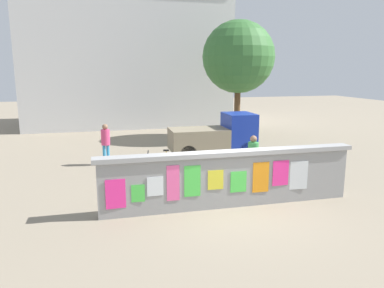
# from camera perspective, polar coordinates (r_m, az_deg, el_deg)

# --- Properties ---
(ground) EXTENTS (60.00, 60.00, 0.00)m
(ground) POSITION_cam_1_polar(r_m,az_deg,el_deg) (17.75, -2.99, -0.53)
(ground) COLOR gray
(poster_wall) EXTENTS (7.18, 0.42, 1.55)m
(poster_wall) POSITION_cam_1_polar(r_m,az_deg,el_deg) (10.05, 5.84, -5.26)
(poster_wall) COLOR gray
(poster_wall) RESTS_ON ground
(auto_rickshaw_truck) EXTENTS (3.61, 1.53, 1.85)m
(auto_rickshaw_truck) POSITION_cam_1_polar(r_m,az_deg,el_deg) (15.71, 3.86, 1.23)
(auto_rickshaw_truck) COLOR black
(auto_rickshaw_truck) RESTS_ON ground
(motorcycle) EXTENTS (1.90, 0.56, 0.87)m
(motorcycle) POSITION_cam_1_polar(r_m,az_deg,el_deg) (13.07, 15.03, -3.20)
(motorcycle) COLOR black
(motorcycle) RESTS_ON ground
(bicycle_near) EXTENTS (1.70, 0.44, 0.95)m
(bicycle_near) POSITION_cam_1_polar(r_m,az_deg,el_deg) (11.15, -1.50, -5.85)
(bicycle_near) COLOR black
(bicycle_near) RESTS_ON ground
(bicycle_far) EXTENTS (1.69, 0.46, 0.95)m
(bicycle_far) POSITION_cam_1_polar(r_m,az_deg,el_deg) (12.93, -4.67, -3.45)
(bicycle_far) COLOR black
(bicycle_far) RESTS_ON ground
(person_walking) EXTENTS (0.39, 0.39, 1.62)m
(person_walking) POSITION_cam_1_polar(r_m,az_deg,el_deg) (12.00, 9.43, -1.68)
(person_walking) COLOR #338CBF
(person_walking) RESTS_ON ground
(person_bystander) EXTENTS (0.48, 0.48, 1.62)m
(person_bystander) POSITION_cam_1_polar(r_m,az_deg,el_deg) (14.71, -13.24, 0.59)
(person_bystander) COLOR #338CBF
(person_bystander) RESTS_ON ground
(tree_roadside) EXTENTS (3.76, 3.76, 6.21)m
(tree_roadside) POSITION_cam_1_polar(r_m,az_deg,el_deg) (19.82, 7.20, 13.19)
(tree_roadside) COLOR brown
(tree_roadside) RESTS_ON ground
(building_background) EXTENTS (13.38, 6.25, 9.03)m
(building_background) POSITION_cam_1_polar(r_m,az_deg,el_deg) (25.88, -9.97, 13.17)
(building_background) COLOR silver
(building_background) RESTS_ON ground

